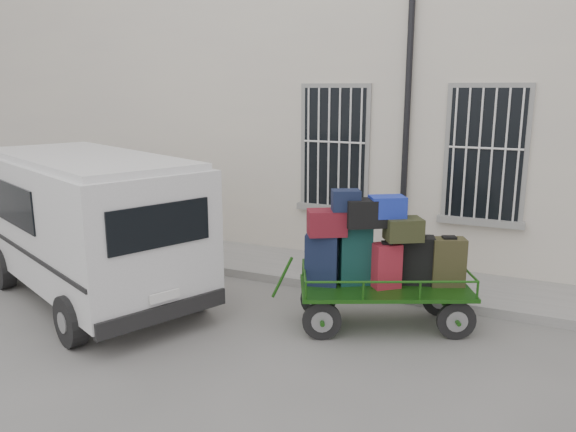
# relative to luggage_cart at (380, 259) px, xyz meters

# --- Properties ---
(ground) EXTENTS (80.00, 80.00, 0.00)m
(ground) POSITION_rel_luggage_cart_xyz_m (-1.24, -0.36, -1.01)
(ground) COLOR slate
(ground) RESTS_ON ground
(building) EXTENTS (24.00, 5.15, 6.00)m
(building) POSITION_rel_luggage_cart_xyz_m (-1.24, 5.13, 1.99)
(building) COLOR beige
(building) RESTS_ON ground
(sidewalk) EXTENTS (24.00, 1.70, 0.15)m
(sidewalk) POSITION_rel_luggage_cart_xyz_m (-1.24, 1.84, -0.94)
(sidewalk) COLOR gray
(sidewalk) RESTS_ON ground
(luggage_cart) EXTENTS (2.76, 1.97, 1.99)m
(luggage_cart) POSITION_rel_luggage_cart_xyz_m (0.00, 0.00, 0.00)
(luggage_cart) COLOR black
(luggage_cart) RESTS_ON ground
(van) EXTENTS (4.99, 3.61, 2.34)m
(van) POSITION_rel_luggage_cart_xyz_m (-4.51, -0.82, 0.33)
(van) COLOR silver
(van) RESTS_ON ground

